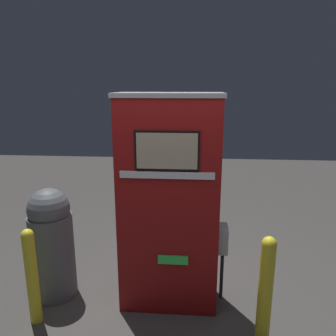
{
  "coord_description": "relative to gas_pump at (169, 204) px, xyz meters",
  "views": [
    {
      "loc": [
        0.22,
        -2.71,
        2.16
      ],
      "look_at": [
        0.0,
        0.11,
        1.44
      ],
      "focal_mm": 35.0,
      "sensor_mm": 36.0,
      "label": 1
    }
  ],
  "objects": [
    {
      "name": "gas_pump",
      "position": [
        0.0,
        0.0,
        0.0
      ],
      "size": [
        1.04,
        0.49,
        2.09
      ],
      "color": "maroon",
      "rests_on": "ground_plane"
    },
    {
      "name": "trash_bin",
      "position": [
        -1.2,
        0.01,
        -0.45
      ],
      "size": [
        0.44,
        0.44,
        1.17
      ],
      "color": "#51565B",
      "rests_on": "ground_plane"
    },
    {
      "name": "ground_plane",
      "position": [
        -0.0,
        -0.22,
        -1.05
      ],
      "size": [
        14.0,
        14.0,
        0.0
      ],
      "primitive_type": "plane",
      "color": "#423F3D"
    },
    {
      "name": "safety_bollard_far",
      "position": [
        -1.22,
        -0.41,
        -0.56
      ],
      "size": [
        0.11,
        0.11,
        0.93
      ],
      "color": "yellow",
      "rests_on": "ground_plane"
    },
    {
      "name": "safety_bollard",
      "position": [
        0.85,
        -0.48,
        -0.54
      ],
      "size": [
        0.12,
        0.12,
        0.98
      ],
      "color": "yellow",
      "rests_on": "ground_plane"
    }
  ]
}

